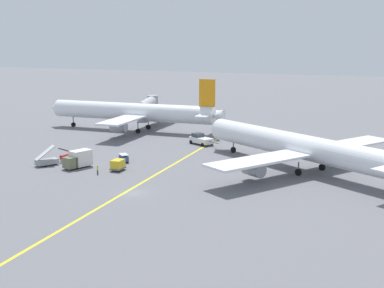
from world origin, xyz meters
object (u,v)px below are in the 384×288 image
object	(u,v)px
gse_baggage_cart_trailing	(124,158)
gse_stair_truck_yellow	(47,161)
gse_catering_truck_tall	(78,159)
jet_bridge	(148,103)
gse_belt_loader_portside	(69,156)
gse_container_dolly_flat	(118,165)
airliner_being_pushed	(300,147)
ground_crew_ramp_agent_by_cones	(98,170)
pushback_tug	(201,139)
airliner_at_gate_left	(134,112)

from	to	relation	value
gse_baggage_cart_trailing	gse_stair_truck_yellow	xyz separation A→B (m)	(-13.20, -8.60, 0.16)
gse_catering_truck_tall	jet_bridge	size ratio (longest dim) A/B	0.31
gse_catering_truck_tall	gse_belt_loader_portside	size ratio (longest dim) A/B	1.25
gse_belt_loader_portside	gse_stair_truck_yellow	size ratio (longest dim) A/B	1.03
gse_container_dolly_flat	jet_bridge	world-z (taller)	jet_bridge
gse_container_dolly_flat	jet_bridge	size ratio (longest dim) A/B	0.16
airliner_being_pushed	gse_stair_truck_yellow	distance (m)	51.48
gse_baggage_cart_trailing	gse_catering_truck_tall	bearing A→B (deg)	-128.30
airliner_being_pushed	gse_catering_truck_tall	bearing A→B (deg)	-160.68
gse_catering_truck_tall	ground_crew_ramp_agent_by_cones	size ratio (longest dim) A/B	3.77
pushback_tug	ground_crew_ramp_agent_by_cones	xyz separation A→B (m)	(-7.94, -34.92, -0.37)
jet_bridge	gse_belt_loader_portside	bearing A→B (deg)	-78.72
pushback_tug	ground_crew_ramp_agent_by_cones	size ratio (longest dim) A/B	5.35
airliner_being_pushed	jet_bridge	xyz separation A→B (m)	(-60.66, 55.15, -0.29)
airliner_being_pushed	jet_bridge	world-z (taller)	airliner_being_pushed
jet_bridge	airliner_at_gate_left	bearing A→B (deg)	-71.88
gse_catering_truck_tall	airliner_at_gate_left	bearing A→B (deg)	103.08
airliner_at_gate_left	gse_catering_truck_tall	size ratio (longest dim) A/B	8.47
airliner_being_pushed	gse_catering_truck_tall	world-z (taller)	airliner_being_pushed
pushback_tug	gse_stair_truck_yellow	bearing A→B (deg)	-123.38
airliner_being_pushed	gse_baggage_cart_trailing	xyz separation A→B (m)	(-35.76, -6.92, -3.82)
pushback_tug	gse_baggage_cart_trailing	world-z (taller)	pushback_tug
gse_baggage_cart_trailing	jet_bridge	distance (m)	66.98
gse_baggage_cart_trailing	gse_stair_truck_yellow	world-z (taller)	gse_stair_truck_yellow
gse_belt_loader_portside	gse_container_dolly_flat	bearing A→B (deg)	-17.26
gse_baggage_cart_trailing	gse_catering_truck_tall	size ratio (longest dim) A/B	0.48
gse_belt_loader_portside	ground_crew_ramp_agent_by_cones	world-z (taller)	gse_belt_loader_portside
gse_belt_loader_portside	gse_baggage_cart_trailing	bearing A→B (deg)	10.61
airliner_at_gate_left	ground_crew_ramp_agent_by_cones	xyz separation A→B (m)	(16.44, -46.14, -4.40)
airliner_at_gate_left	gse_stair_truck_yellow	bearing A→B (deg)	-86.19
pushback_tug	gse_stair_truck_yellow	world-z (taller)	gse_stair_truck_yellow
airliner_at_gate_left	ground_crew_ramp_agent_by_cones	world-z (taller)	airliner_at_gate_left
gse_baggage_cart_trailing	gse_belt_loader_portside	xyz separation A→B (m)	(-12.07, -2.26, -0.04)
pushback_tug	gse_catering_truck_tall	world-z (taller)	gse_catering_truck_tall
pushback_tug	gse_catering_truck_tall	size ratio (longest dim) A/B	1.42
airliner_being_pushed	gse_baggage_cart_trailing	world-z (taller)	airliner_being_pushed
airliner_at_gate_left	ground_crew_ramp_agent_by_cones	distance (m)	49.18
gse_baggage_cart_trailing	jet_bridge	world-z (taller)	jet_bridge
pushback_tug	gse_catering_truck_tall	bearing A→B (deg)	-114.40
pushback_tug	jet_bridge	distance (m)	50.62
jet_bridge	gse_baggage_cart_trailing	bearing A→B (deg)	-68.14
gse_baggage_cart_trailing	ground_crew_ramp_agent_by_cones	world-z (taller)	gse_baggage_cart_trailing
ground_crew_ramp_agent_by_cones	airliner_at_gate_left	bearing A→B (deg)	109.61
pushback_tug	ground_crew_ramp_agent_by_cones	world-z (taller)	pushback_tug
airliner_being_pushed	ground_crew_ramp_agent_by_cones	size ratio (longest dim) A/B	28.99
airliner_being_pushed	gse_container_dolly_flat	world-z (taller)	airliner_being_pushed
gse_catering_truck_tall	gse_container_dolly_flat	bearing A→B (deg)	6.76
gse_catering_truck_tall	ground_crew_ramp_agent_by_cones	distance (m)	7.25
gse_stair_truck_yellow	jet_bridge	bearing A→B (deg)	99.41
pushback_tug	gse_catering_truck_tall	distance (m)	34.86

